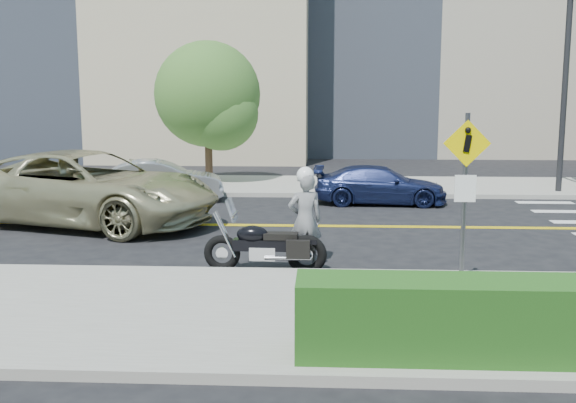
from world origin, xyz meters
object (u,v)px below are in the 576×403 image
(parked_car_blue, at_px, (380,185))
(parked_car_silver, at_px, (160,181))
(motorcycle, at_px, (265,235))
(motorcyclist, at_px, (305,217))
(pedestrian_sign, at_px, (465,185))
(suv, at_px, (87,188))

(parked_car_blue, bearing_deg, parked_car_silver, 90.82)
(motorcycle, bearing_deg, parked_car_silver, 117.52)
(motorcyclist, bearing_deg, pedestrian_sign, 129.78)
(pedestrian_sign, distance_m, parked_car_blue, 10.20)
(motorcycle, relative_size, suv, 0.33)
(pedestrian_sign, xyz_separation_m, suv, (-8.63, 6.16, -0.97))
(motorcycle, relative_size, parked_car_silver, 0.57)
(pedestrian_sign, bearing_deg, parked_car_blue, 93.13)
(motorcycle, height_order, suv, suv)
(pedestrian_sign, xyz_separation_m, parked_car_blue, (-0.55, 10.09, -1.35))
(motorcyclist, height_order, motorcycle, motorcyclist)
(suv, xyz_separation_m, parked_car_silver, (0.95, 4.07, -0.32))
(pedestrian_sign, bearing_deg, motorcycle, 153.88)
(motorcycle, height_order, parked_car_blue, motorcycle)
(motorcyclist, xyz_separation_m, parked_car_silver, (-4.96, 8.23, -0.34))
(pedestrian_sign, bearing_deg, motorcyclist, 143.56)
(suv, height_order, parked_car_silver, suv)
(motorcyclist, relative_size, parked_car_silver, 0.50)
(motorcyclist, height_order, parked_car_silver, motorcyclist)
(pedestrian_sign, height_order, suv, pedestrian_sign)
(motorcyclist, xyz_separation_m, suv, (-5.91, 4.16, -0.02))
(suv, distance_m, parked_car_silver, 4.19)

